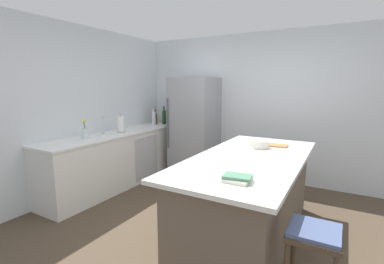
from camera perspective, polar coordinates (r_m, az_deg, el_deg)
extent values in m
plane|color=#4C3D2D|center=(3.31, 4.38, -20.90)|extent=(7.20, 7.20, 0.00)
cube|color=silver|center=(5.00, 15.72, 4.92)|extent=(6.00, 0.10, 2.60)
cube|color=silver|center=(4.49, -25.00, 3.88)|extent=(0.10, 6.00, 2.60)
cube|color=silver|center=(4.83, -14.94, -5.58)|extent=(0.60, 2.78, 0.88)
cube|color=white|center=(4.73, -15.18, -0.24)|extent=(0.63, 2.81, 0.03)
cube|color=#B2B5BA|center=(4.88, -9.50, -5.22)|extent=(0.01, 0.60, 0.74)
cube|color=brown|center=(3.16, 11.71, -13.62)|extent=(0.92, 2.10, 0.89)
cube|color=white|center=(3.01, 12.01, -5.47)|extent=(1.08, 2.30, 0.04)
cube|color=#93969B|center=(5.12, 0.55, 1.06)|extent=(0.78, 0.73, 1.83)
cylinder|color=#4C4C51|center=(4.97, -5.12, 1.82)|extent=(0.02, 0.02, 0.92)
cylinder|color=#473828|center=(2.53, 20.39, -23.79)|extent=(0.04, 0.04, 0.63)
cube|color=#473828|center=(2.22, 24.28, -19.10)|extent=(0.36, 0.36, 0.04)
cube|color=#47567F|center=(2.20, 24.35, -18.29)|extent=(0.34, 0.34, 0.03)
cylinder|color=silver|center=(4.58, -18.18, -0.39)|extent=(0.05, 0.05, 0.02)
cylinder|color=silver|center=(4.56, -18.28, 1.47)|extent=(0.02, 0.02, 0.28)
cylinder|color=silver|center=(4.50, -17.85, 2.93)|extent=(0.14, 0.02, 0.02)
cylinder|color=silver|center=(4.27, -21.53, -0.34)|extent=(0.08, 0.08, 0.16)
cylinder|color=#4C7F3D|center=(4.27, -21.67, 0.91)|extent=(0.01, 0.03, 0.22)
sphere|color=yellow|center=(4.26, -21.76, 2.36)|extent=(0.04, 0.04, 0.04)
cylinder|color=#4C7F3D|center=(4.25, -21.65, 0.84)|extent=(0.01, 0.01, 0.21)
sphere|color=yellow|center=(4.24, -21.74, 2.26)|extent=(0.04, 0.04, 0.04)
cylinder|color=#4C7F3D|center=(4.25, -21.47, 0.80)|extent=(0.01, 0.04, 0.20)
sphere|color=yellow|center=(4.24, -21.55, 2.16)|extent=(0.04, 0.04, 0.04)
cylinder|color=gray|center=(4.72, -14.67, 0.02)|extent=(0.14, 0.14, 0.01)
cylinder|color=white|center=(4.70, -14.74, 1.66)|extent=(0.11, 0.11, 0.26)
cylinder|color=gray|center=(4.68, -14.82, 3.47)|extent=(0.02, 0.02, 0.04)
cylinder|color=olive|center=(5.66, -5.46, 2.83)|extent=(0.05, 0.05, 0.20)
cylinder|color=olive|center=(5.65, -5.48, 4.16)|extent=(0.02, 0.02, 0.06)
cylinder|color=black|center=(5.64, -5.49, 4.52)|extent=(0.03, 0.03, 0.01)
cylinder|color=#19381E|center=(5.57, -5.89, 3.04)|extent=(0.07, 0.07, 0.27)
cylinder|color=#19381E|center=(5.55, -5.92, 4.85)|extent=(0.03, 0.03, 0.09)
cylinder|color=black|center=(5.55, -5.93, 5.37)|extent=(0.03, 0.03, 0.01)
cylinder|color=brown|center=(5.56, -7.68, 2.75)|extent=(0.08, 0.08, 0.22)
cylinder|color=brown|center=(5.55, -7.71, 4.25)|extent=(0.03, 0.03, 0.08)
cylinder|color=black|center=(5.54, -7.72, 4.70)|extent=(0.03, 0.03, 0.01)
cylinder|color=silver|center=(5.48, -8.03, 2.88)|extent=(0.07, 0.07, 0.27)
cylinder|color=silver|center=(5.46, -8.07, 4.68)|extent=(0.03, 0.03, 0.08)
cylinder|color=black|center=(5.45, -8.08, 5.15)|extent=(0.03, 0.03, 0.01)
cube|color=silver|center=(2.23, 9.50, -9.85)|extent=(0.20, 0.19, 0.03)
cube|color=#4C7F60|center=(2.22, 9.52, -9.20)|extent=(0.24, 0.18, 0.02)
cylinder|color=silver|center=(3.45, 13.75, -2.43)|extent=(0.25, 0.25, 0.10)
cube|color=#9E7042|center=(3.61, 16.78, -2.65)|extent=(0.35, 0.20, 0.02)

